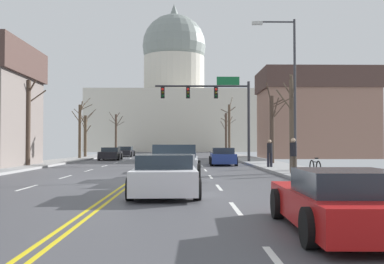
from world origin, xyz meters
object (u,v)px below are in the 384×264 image
Objects in this scene: pickup_truck_near_02 at (174,164)px; sedan_near_04 at (341,202)px; pedestrian_00 at (293,154)px; bicycle_parked at (315,168)px; signal_gantry at (215,100)px; pedestrian_01 at (270,152)px; sedan_near_00 at (223,157)px; sedan_near_03 at (165,175)px; street_lamp_right at (289,81)px; sedan_near_01 at (177,162)px; sedan_oncoming_01 at (125,152)px; sedan_oncoming_00 at (111,154)px.

sedan_near_04 is at bearing -74.37° from pickup_truck_near_02.
bicycle_parked is at bearing -62.32° from pedestrian_00.
sedan_near_04 is at bearing -89.46° from signal_gantry.
pedestrian_01 is (2.78, -8.99, -4.14)m from signal_gantry.
bicycle_parked is (3.24, -12.51, -0.13)m from sedan_near_00.
signal_gantry is at bearing 81.99° from sedan_near_03.
pedestrian_00 reaches higher than sedan_near_03.
signal_gantry is 17.68m from pickup_truck_near_02.
sedan_near_04 is (3.47, -5.90, -0.07)m from sedan_near_03.
pedestrian_00 is at bearing -79.14° from signal_gantry.
street_lamp_right is 8.38m from pickup_truck_near_02.
sedan_near_04 is 14.12m from pedestrian_00.
sedan_near_04 is at bearing -79.48° from sedan_near_01.
pedestrian_00 is (5.84, -3.73, 0.56)m from sedan_near_01.
street_lamp_right is at bearing -76.70° from signal_gantry.
sedan_oncoming_01 is 2.69× the size of pedestrian_01.
sedan_oncoming_00 is at bearing 123.00° from street_lamp_right.
sedan_near_04 is at bearing -74.13° from sedan_oncoming_00.
pickup_truck_near_02 is 1.23× the size of sedan_oncoming_00.
pedestrian_01 is at bearing 90.56° from pedestrian_00.
street_lamp_right is 24.11m from sedan_oncoming_00.
sedan_oncoming_00 is 0.97× the size of sedan_oncoming_01.
bicycle_parked is at bearing -84.00° from pedestrian_01.
signal_gantry is at bearing 90.54° from sedan_near_04.
sedan_oncoming_00 is at bearing 105.87° from sedan_near_04.
bicycle_parked is (3.53, -16.12, -4.75)m from signal_gantry.
signal_gantry is 23.46m from sedan_near_03.
sedan_near_01 is at bearing 88.99° from sedan_near_03.
bicycle_parked is (0.45, -3.10, -4.51)m from street_lamp_right.
sedan_near_01 is 0.92× the size of sedan_oncoming_01.
pedestrian_00 is at bearing 52.84° from sedan_near_03.
sedan_near_03 is at bearing -77.39° from sedan_oncoming_00.
signal_gantry reaches higher than pedestrian_01.
street_lamp_right reaches higher than signal_gantry.
sedan_near_01 is 2.40× the size of bicycle_parked.
sedan_near_03 reaches higher than sedan_oncoming_00.
sedan_near_04 is at bearing -100.50° from pedestrian_00.
sedan_near_04 is 0.97× the size of sedan_oncoming_01.
bicycle_parked is (13.37, -22.98, -0.10)m from sedan_oncoming_00.
sedan_near_01 is 0.78× the size of pickup_truck_near_02.
signal_gantry is 0.96× the size of street_lamp_right.
sedan_near_00 reaches higher than sedan_near_04.
signal_gantry is 15.62m from pedestrian_00.
sedan_near_03 is (-0.21, -11.70, 0.06)m from sedan_near_01.
pedestrian_01 reaches higher than bicycle_parked.
bicycle_parked is at bearing -68.74° from sedan_oncoming_01.
bicycle_parked is at bearing -81.66° from street_lamp_right.
sedan_oncoming_00 is at bearing 110.87° from sedan_near_01.
street_lamp_right is 1.84× the size of sedan_near_04.
pedestrian_00 reaches higher than pedestrian_01.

